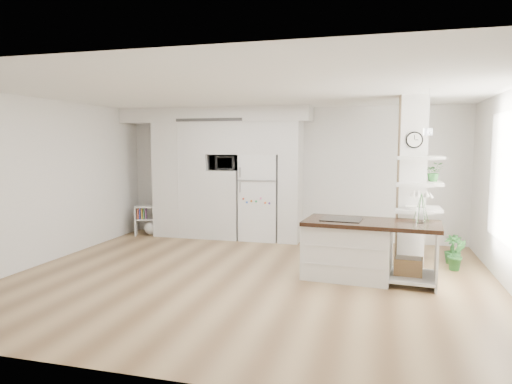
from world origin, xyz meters
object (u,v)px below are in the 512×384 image
Objects in this scene: refrigerator at (261,197)px; floor_plant_a at (457,255)px; kitchen_island at (356,248)px; bookshelf at (149,222)px.

floor_plant_a is (3.52, -1.48, -0.63)m from refrigerator.
refrigerator is at bearing 157.27° from floor_plant_a.
kitchen_island is 3.11× the size of bookshelf.
refrigerator reaches higher than bookshelf.
refrigerator is 2.76× the size of bookshelf.
refrigerator reaches higher than floor_plant_a.
refrigerator is at bearing 136.71° from kitchen_island.
bookshelf is at bearing 167.71° from floor_plant_a.
floor_plant_a is (1.50, 0.81, -0.20)m from kitchen_island.
refrigerator is 2.53m from bookshelf.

